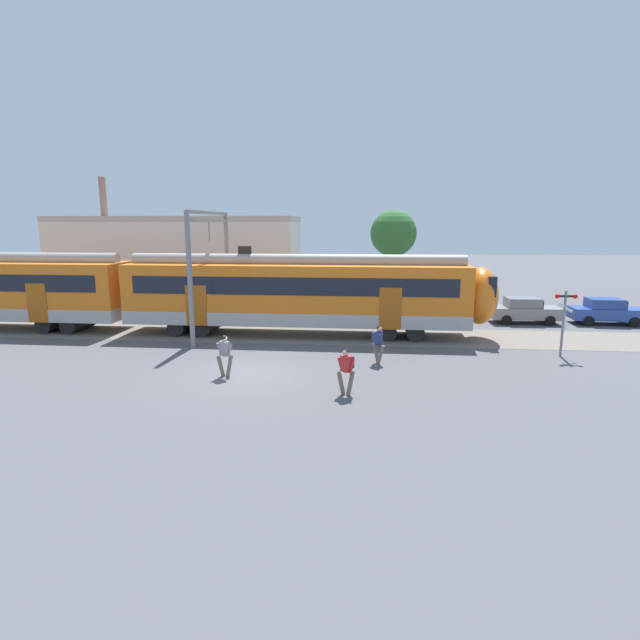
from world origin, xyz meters
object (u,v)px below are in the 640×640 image
object	(u,v)px
pedestrian_grey	(225,353)
parked_car_grey	(524,310)
parked_car_blue	(606,311)
crossing_signal	(564,313)
commuter_train	(142,291)
pedestrian_navy	(378,341)
pedestrian_red	(346,368)

from	to	relation	value
pedestrian_grey	parked_car_grey	bearing A→B (deg)	39.33
pedestrian_grey	parked_car_blue	distance (m)	23.16
parked_car_grey	crossing_signal	size ratio (longest dim) A/B	1.34
commuter_train	pedestrian_navy	distance (m)	13.92
crossing_signal	pedestrian_red	bearing A→B (deg)	-147.17
parked_car_blue	pedestrian_grey	bearing A→B (deg)	-147.90
pedestrian_navy	parked_car_grey	xyz separation A→B (m)	(8.90, 9.76, -0.21)
crossing_signal	commuter_train	bearing A→B (deg)	170.99
pedestrian_navy	parked_car_blue	xyz separation A→B (m)	(13.65, 9.89, -0.21)
commuter_train	parked_car_blue	size ratio (longest dim) A/B	9.37
commuter_train	parked_car_blue	world-z (taller)	commuter_train
parked_car_grey	pedestrian_navy	bearing A→B (deg)	-132.34
pedestrian_red	parked_car_blue	size ratio (longest dim) A/B	0.41
pedestrian_red	crossing_signal	xyz separation A→B (m)	(9.41, 6.07, 1.02)
commuter_train	pedestrian_red	bearing A→B (deg)	-38.93
pedestrian_grey	parked_car_blue	bearing A→B (deg)	32.10
pedestrian_red	parked_car_grey	bearing A→B (deg)	54.03
pedestrian_navy	parked_car_grey	size ratio (longest dim) A/B	0.41
pedestrian_navy	parked_car_blue	distance (m)	16.85
pedestrian_navy	parked_car_blue	bearing A→B (deg)	35.92
commuter_train	parked_car_grey	size ratio (longest dim) A/B	9.46
pedestrian_grey	crossing_signal	world-z (taller)	crossing_signal
commuter_train	parked_car_grey	world-z (taller)	commuter_train
pedestrian_grey	crossing_signal	size ratio (longest dim) A/B	0.56
pedestrian_grey	commuter_train	bearing A→B (deg)	131.49
pedestrian_red	parked_car_blue	xyz separation A→B (m)	(14.81, 13.98, -0.21)
commuter_train	pedestrian_navy	size ratio (longest dim) A/B	22.83
pedestrian_grey	pedestrian_navy	world-z (taller)	same
parked_car_grey	parked_car_blue	size ratio (longest dim) A/B	0.99
pedestrian_red	crossing_signal	bearing A→B (deg)	32.83
commuter_train	pedestrian_grey	xyz separation A→B (m)	(6.84, -7.73, -1.29)
pedestrian_grey	parked_car_grey	world-z (taller)	pedestrian_grey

